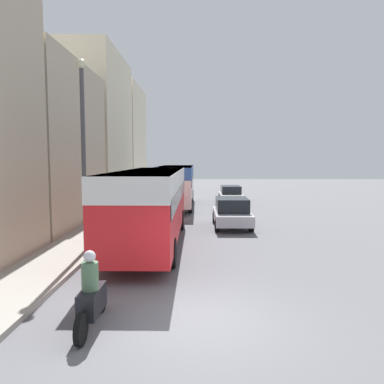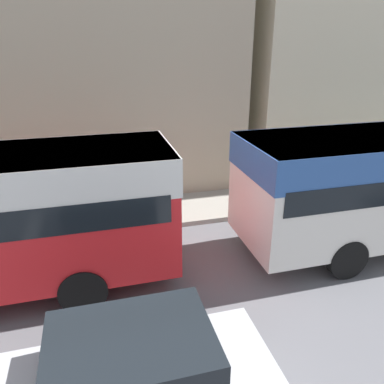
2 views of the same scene
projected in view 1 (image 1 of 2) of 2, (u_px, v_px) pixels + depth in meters
ground_plane at (200, 321)px, 8.49m from camera, size 120.00×120.00×0.00m
building_midblock at (20, 145)px, 20.24m from camera, size 6.91×9.46×8.80m
building_far_terrace at (90, 130)px, 30.37m from camera, size 5.18×9.81×11.98m
building_end_row at (115, 140)px, 40.30m from camera, size 5.54×9.05×11.33m
bus_lead at (151, 197)px, 15.89m from camera, size 2.51×11.03×3.18m
bus_following at (176, 181)px, 28.61m from camera, size 2.66×10.92×3.10m
motorcycle_behind_lead at (91, 297)px, 8.08m from camera, size 0.38×2.24×1.73m
car_crossing at (231, 194)px, 31.27m from camera, size 1.87×4.14×1.42m
car_far_curb at (232, 212)px, 20.06m from camera, size 1.95×4.16×1.58m
lamp_post at (83, 141)px, 14.03m from camera, size 0.36×0.36×7.19m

